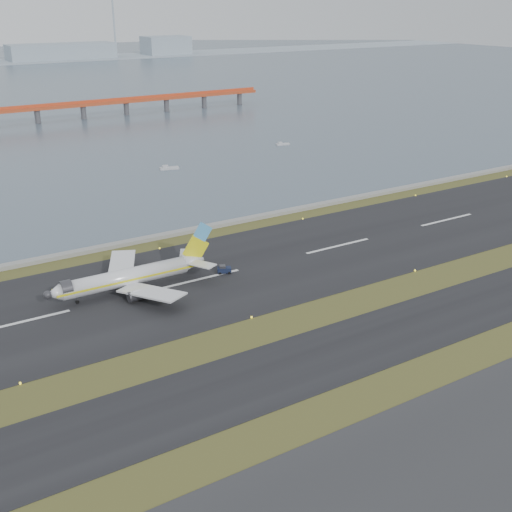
# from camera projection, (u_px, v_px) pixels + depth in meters

# --- Properties ---
(ground) EXTENTS (1000.00, 1000.00, 0.00)m
(ground) POSITION_uv_depth(u_px,v_px,m) (272.00, 334.00, 122.39)
(ground) COLOR #394819
(ground) RESTS_ON ground
(taxiway_strip) EXTENTS (1000.00, 18.00, 0.10)m
(taxiway_strip) POSITION_uv_depth(u_px,v_px,m) (309.00, 361.00, 112.91)
(taxiway_strip) COLOR black
(taxiway_strip) RESTS_ON ground
(runway_strip) EXTENTS (1000.00, 45.00, 0.10)m
(runway_strip) POSITION_uv_depth(u_px,v_px,m) (200.00, 279.00, 146.01)
(runway_strip) COLOR black
(runway_strip) RESTS_ON ground
(seawall) EXTENTS (1000.00, 2.50, 1.00)m
(seawall) POSITION_uv_depth(u_px,v_px,m) (148.00, 239.00, 169.48)
(seawall) COLOR gray
(seawall) RESTS_ON ground
(red_pier) EXTENTS (260.00, 5.00, 10.20)m
(red_pier) POSITION_uv_depth(u_px,v_px,m) (37.00, 109.00, 326.49)
(red_pier) COLOR #C14521
(red_pier) RESTS_ON ground
(airliner) EXTENTS (38.52, 32.89, 12.80)m
(airliner) POSITION_uv_depth(u_px,v_px,m) (133.00, 276.00, 139.18)
(airliner) COLOR white
(airliner) RESTS_ON ground
(pushback_tug) EXTENTS (3.60, 2.91, 2.02)m
(pushback_tug) POSITION_uv_depth(u_px,v_px,m) (224.00, 269.00, 148.93)
(pushback_tug) COLOR #121A34
(pushback_tug) RESTS_ON ground
(workboat_near) EXTENTS (7.36, 3.81, 1.71)m
(workboat_near) POSITION_uv_depth(u_px,v_px,m) (169.00, 168.00, 240.11)
(workboat_near) COLOR #B5B5B9
(workboat_near) RESTS_ON ground
(workboat_far) EXTENTS (6.22, 2.98, 1.45)m
(workboat_far) POSITION_uv_depth(u_px,v_px,m) (282.00, 144.00, 280.07)
(workboat_far) COLOR #B5B5B9
(workboat_far) RESTS_ON ground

